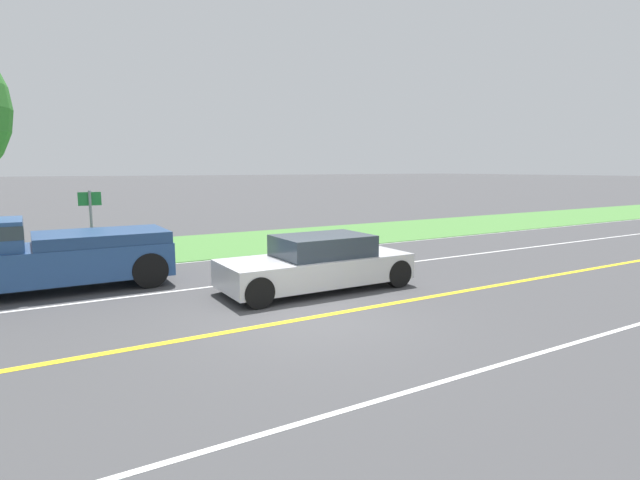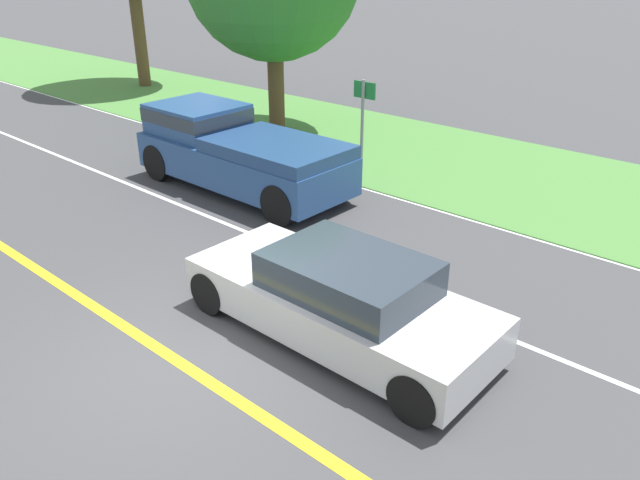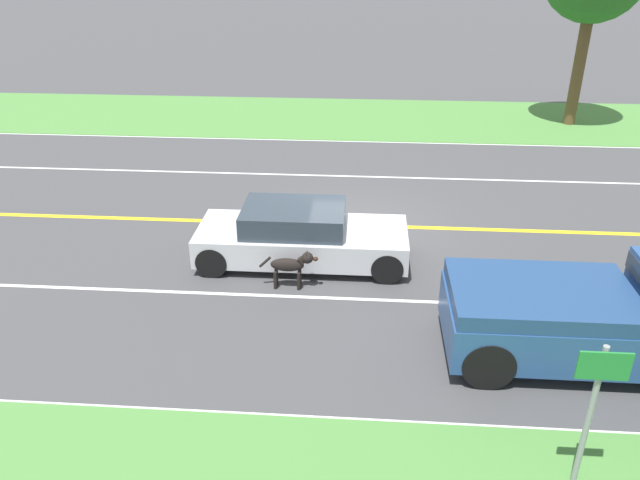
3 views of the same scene
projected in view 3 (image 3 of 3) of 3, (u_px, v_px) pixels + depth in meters
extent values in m
plane|color=#424244|center=(359.00, 226.00, 15.73)|extent=(400.00, 400.00, 0.00)
cube|color=yellow|center=(359.00, 226.00, 15.72)|extent=(0.18, 160.00, 0.01)
cube|color=white|center=(350.00, 421.00, 9.48)|extent=(0.14, 160.00, 0.01)
cube|color=white|center=(362.00, 141.00, 21.97)|extent=(0.14, 160.00, 0.01)
cube|color=white|center=(355.00, 299.00, 12.60)|extent=(0.10, 160.00, 0.01)
cube|color=white|center=(361.00, 176.00, 18.85)|extent=(0.10, 160.00, 0.01)
cube|color=#4C843D|center=(363.00, 118.00, 24.64)|extent=(6.00, 160.00, 0.03)
cube|color=silver|center=(302.00, 241.00, 13.84)|extent=(1.81, 4.61, 0.62)
cube|color=#2D3842|center=(294.00, 218.00, 13.60)|extent=(1.56, 2.21, 0.50)
cylinder|color=black|center=(387.00, 268.00, 13.06)|extent=(0.22, 0.68, 0.68)
cylinder|color=black|center=(212.00, 262.00, 13.30)|extent=(0.22, 0.68, 0.68)
cylinder|color=black|center=(385.00, 234.00, 14.51)|extent=(0.22, 0.68, 0.68)
cylinder|color=black|center=(228.00, 229.00, 14.76)|extent=(0.22, 0.68, 0.68)
ellipsoid|color=black|center=(287.00, 265.00, 12.79)|extent=(0.23, 0.70, 0.28)
cylinder|color=black|center=(299.00, 281.00, 12.85)|extent=(0.08, 0.08, 0.39)
cylinder|color=black|center=(275.00, 280.00, 12.89)|extent=(0.08, 0.08, 0.39)
cylinder|color=black|center=(300.00, 278.00, 12.99)|extent=(0.08, 0.08, 0.39)
cylinder|color=black|center=(276.00, 277.00, 13.03)|extent=(0.08, 0.08, 0.39)
cylinder|color=black|center=(301.00, 261.00, 12.72)|extent=(0.15, 0.19, 0.19)
sphere|color=black|center=(307.00, 258.00, 12.68)|extent=(0.24, 0.24, 0.24)
ellipsoid|color=#331E14|center=(315.00, 259.00, 12.67)|extent=(0.11, 0.11, 0.09)
cone|color=black|center=(306.00, 255.00, 12.58)|extent=(0.08, 0.08, 0.11)
cone|color=black|center=(307.00, 252.00, 12.70)|extent=(0.08, 0.08, 0.11)
cylinder|color=black|center=(265.00, 262.00, 12.81)|extent=(0.06, 0.26, 0.26)
cube|color=#284C84|center=(603.00, 325.00, 10.60)|extent=(2.01, 5.32, 0.81)
cube|color=navy|center=(541.00, 295.00, 10.42)|extent=(1.97, 3.02, 0.28)
cylinder|color=black|center=(488.00, 365.00, 10.01)|extent=(0.22, 0.87, 0.87)
cylinder|color=black|center=(472.00, 303.00, 11.65)|extent=(0.22, 0.87, 0.87)
cylinder|color=brown|center=(579.00, 67.00, 22.95)|extent=(0.43, 0.43, 4.31)
cylinder|color=gray|center=(589.00, 419.00, 7.92)|extent=(0.08, 0.08, 2.26)
cube|color=#238438|center=(604.00, 366.00, 7.47)|extent=(0.03, 0.64, 0.40)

